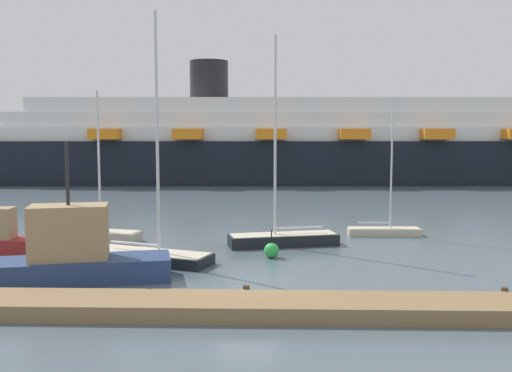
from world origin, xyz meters
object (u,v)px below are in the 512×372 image
at_px(sailboat_2, 94,233).
at_px(cruise_ship, 343,144).
at_px(channel_buoy_0, 272,250).
at_px(sailboat_0, 384,230).
at_px(sailboat_1, 151,252).
at_px(fishing_boat_0, 75,254).
at_px(sailboat_3, 283,236).

xyz_separation_m(sailboat_2, cruise_ship, (18.44, 37.65, 4.08)).
distance_m(channel_buoy_0, cruise_ship, 42.86).
height_order(sailboat_0, sailboat_1, sailboat_1).
height_order(channel_buoy_0, cruise_ship, cruise_ship).
bearing_deg(channel_buoy_0, fishing_boat_0, -149.77).
xyz_separation_m(sailboat_0, channel_buoy_0, (-6.63, -6.11, 0.01)).
distance_m(sailboat_0, sailboat_1, 14.30).
bearing_deg(sailboat_1, sailboat_3, 53.29).
distance_m(sailboat_1, sailboat_3, 7.56).
distance_m(sailboat_0, fishing_boat_0, 18.25).
height_order(fishing_boat_0, cruise_ship, cruise_ship).
relative_size(sailboat_2, cruise_ship, 0.09).
distance_m(sailboat_1, sailboat_2, 6.85).
relative_size(sailboat_1, cruise_ship, 0.13).
bearing_deg(sailboat_1, sailboat_2, 149.12).
distance_m(sailboat_1, fishing_boat_0, 4.32).
relative_size(sailboat_0, cruise_ship, 0.08).
bearing_deg(sailboat_1, channel_buoy_0, 31.17).
bearing_deg(sailboat_0, channel_buoy_0, -138.16).
bearing_deg(cruise_ship, sailboat_3, -103.20).
distance_m(sailboat_2, channel_buoy_0, 10.86).
height_order(sailboat_2, cruise_ship, cruise_ship).
relative_size(sailboat_1, sailboat_2, 1.39).
xyz_separation_m(sailboat_1, channel_buoy_0, (5.69, 1.13, -0.12)).
distance_m(sailboat_1, cruise_ship, 45.39).
relative_size(sailboat_0, channel_buoy_0, 5.30).
bearing_deg(sailboat_0, sailboat_2, -174.17).
bearing_deg(sailboat_0, sailboat_3, -153.65).
relative_size(sailboat_0, sailboat_1, 0.63).
bearing_deg(sailboat_0, cruise_ship, 86.32).
xyz_separation_m(sailboat_0, fishing_boat_0, (-14.68, -10.80, 0.81)).
xyz_separation_m(sailboat_1, cruise_ship, (14.11, 42.96, 4.00)).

